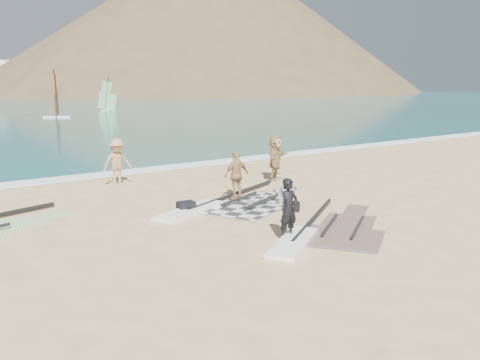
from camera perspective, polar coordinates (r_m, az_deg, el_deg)
ground at (r=11.71m, az=7.33°, el=-8.36°), size 300.00×300.00×0.00m
surf_line at (r=21.98m, az=-15.50°, el=0.32°), size 300.00×1.20×0.04m
headland_main at (r=166.24m, az=-2.82°, el=9.33°), size 143.00×143.00×45.00m
headland_minor at (r=195.48m, az=4.17°, el=9.51°), size 70.00×70.00×28.00m
rig_grey at (r=16.27m, az=-1.19°, el=-2.66°), size 6.40×3.96×0.20m
rig_orange at (r=13.53m, az=8.87°, el=-5.55°), size 5.60×4.17×0.20m
gear_bag_near at (r=15.64m, az=-5.77°, el=-2.86°), size 0.52×0.40×0.31m
gear_bag_far at (r=15.76m, az=5.57°, el=-2.83°), size 0.53×0.54×0.27m
person_wetsuit at (r=12.80m, az=5.22°, el=-3.14°), size 0.58×0.41×1.50m
beachgoer_mid at (r=19.88m, az=-12.96°, el=1.87°), size 1.13×0.69×1.71m
beachgoer_back at (r=17.19m, az=-0.38°, el=0.55°), size 0.92×0.40×1.56m
beachgoer_right at (r=20.48m, az=3.80°, el=2.44°), size 1.66×1.28×1.75m
windsurfer_centre at (r=57.13m, az=-19.00°, el=7.65°), size 2.72×2.96×4.83m
windsurfer_right at (r=68.12m, az=-13.97°, el=8.17°), size 2.19×2.26×4.07m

